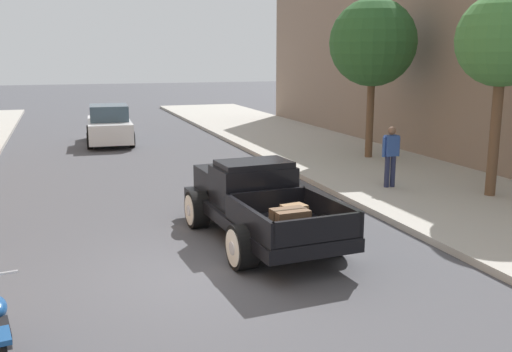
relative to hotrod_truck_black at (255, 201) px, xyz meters
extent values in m
plane|color=#47474C|center=(-1.38, -1.57, -0.75)|extent=(140.00, 140.00, 0.00)
cube|color=black|center=(0.02, -0.24, -0.21)|extent=(2.07, 5.00, 0.24)
cube|color=black|center=(0.00, 0.11, 0.31)|extent=(1.63, 1.20, 0.80)
cube|color=black|center=(0.00, 0.06, 0.77)|extent=(1.49, 1.03, 0.12)
cube|color=#3D4C5B|center=(-0.04, 0.67, 0.47)|extent=(1.33, 0.13, 0.44)
cube|color=black|center=(-0.09, 1.40, 0.17)|extent=(1.41, 1.58, 0.52)
cube|color=silver|center=(-0.14, 2.20, 0.15)|extent=(0.69, 0.14, 0.47)
cube|color=black|center=(0.11, -1.64, -0.07)|extent=(1.82, 2.21, 0.04)
cube|color=black|center=(-0.70, -1.69, 0.15)|extent=(0.22, 2.10, 0.44)
cube|color=black|center=(0.92, -1.59, 0.15)|extent=(0.22, 2.10, 0.44)
cube|color=black|center=(0.17, -2.65, 0.15)|extent=(1.62, 0.18, 0.44)
cube|color=black|center=(0.04, -0.63, 0.15)|extent=(1.62, 0.18, 0.44)
cylinder|color=black|center=(-0.97, 1.04, -0.35)|extent=(0.41, 0.82, 0.80)
cylinder|color=silver|center=(-1.15, 1.03, -0.35)|extent=(0.05, 0.66, 0.66)
cylinder|color=silver|center=(-1.16, 1.03, -0.35)|extent=(0.04, 0.24, 0.24)
cylinder|color=black|center=(0.83, 1.16, -0.35)|extent=(0.41, 0.82, 0.80)
cylinder|color=silver|center=(1.01, 1.17, -0.35)|extent=(0.05, 0.66, 0.66)
cylinder|color=silver|center=(1.02, 1.17, -0.35)|extent=(0.04, 0.24, 0.24)
cylinder|color=black|center=(-0.79, -1.65, -0.35)|extent=(0.41, 0.82, 0.80)
cylinder|color=silver|center=(-0.98, -1.66, -0.35)|extent=(0.05, 0.66, 0.66)
cylinder|color=silver|center=(-0.98, -1.66, -0.35)|extent=(0.04, 0.24, 0.24)
cylinder|color=black|center=(1.00, -1.53, -0.35)|extent=(0.41, 0.82, 0.80)
cylinder|color=silver|center=(1.19, -1.52, -0.35)|extent=(0.05, 0.66, 0.66)
cylinder|color=silver|center=(1.20, -1.52, -0.35)|extent=(0.04, 0.24, 0.24)
cube|color=brown|center=(-0.05, -2.00, 0.15)|extent=(0.63, 0.48, 0.40)
cube|color=#3D2D1E|center=(-0.05, -2.00, 0.15)|extent=(0.62, 0.09, 0.42)
cube|color=olive|center=(0.31, -1.33, 0.09)|extent=(0.49, 0.40, 0.28)
cube|color=black|center=(-4.47, -3.94, -0.22)|extent=(0.30, 0.59, 0.10)
cube|color=navy|center=(-4.40, -4.36, -0.10)|extent=(0.24, 0.42, 0.06)
cube|color=silver|center=(-1.71, 14.11, -0.14)|extent=(1.92, 4.38, 0.80)
cube|color=#384C5B|center=(-1.72, 13.97, 0.58)|extent=(1.61, 2.07, 0.64)
cylinder|color=black|center=(-2.48, 15.44, -0.42)|extent=(0.25, 0.67, 0.66)
cylinder|color=black|center=(-0.83, 15.36, -0.42)|extent=(0.25, 0.67, 0.66)
cylinder|color=black|center=(-2.60, 12.87, -0.42)|extent=(0.25, 0.67, 0.66)
cylinder|color=black|center=(-0.95, 12.79, -0.42)|extent=(0.25, 0.67, 0.66)
cylinder|color=#232847|center=(4.65, 2.55, -0.17)|extent=(0.14, 0.14, 0.86)
cylinder|color=#232847|center=(4.83, 2.55, -0.17)|extent=(0.14, 0.14, 0.86)
cube|color=#2D4C93|center=(4.74, 2.55, 0.54)|extent=(0.36, 0.22, 0.56)
cylinder|color=#2D4C93|center=(4.52, 2.55, 0.51)|extent=(0.09, 0.09, 0.54)
cylinder|color=#2D4C93|center=(4.96, 2.55, 0.51)|extent=(0.09, 0.09, 0.54)
sphere|color=brown|center=(4.74, 2.55, 0.94)|extent=(0.22, 0.22, 0.22)
cylinder|color=brown|center=(6.68, 0.90, 0.91)|extent=(0.26, 0.26, 3.03)
sphere|color=#3D7538|center=(6.68, 0.90, 3.29)|extent=(2.29, 2.29, 2.29)
cylinder|color=brown|center=(6.58, 6.92, 0.81)|extent=(0.26, 0.26, 2.84)
sphere|color=#285628|center=(6.58, 6.92, 3.35)|extent=(2.97, 2.97, 2.97)
camera|label=1|loc=(-3.64, -10.73, 2.90)|focal=40.28mm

